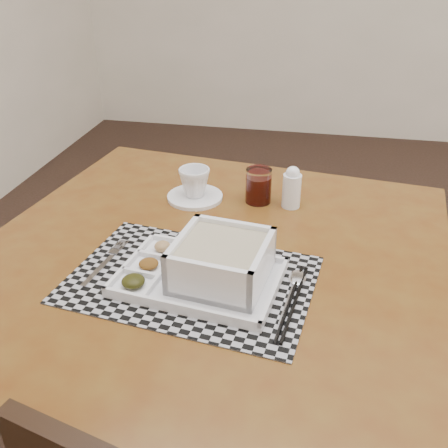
% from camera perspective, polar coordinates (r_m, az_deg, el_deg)
% --- Properties ---
extents(dining_table, '(1.16, 1.16, 0.77)m').
position_cam_1_polar(dining_table, '(1.17, -1.69, -6.38)').
color(dining_table, '#5D2D10').
rests_on(dining_table, ground).
extents(placemat, '(0.53, 0.40, 0.00)m').
position_cam_1_polar(placemat, '(1.03, -3.77, -6.32)').
color(placemat, '#9A9AA1').
rests_on(placemat, dining_table).
extents(serving_tray, '(0.35, 0.26, 0.10)m').
position_cam_1_polar(serving_tray, '(1.00, -1.11, -4.89)').
color(serving_tray, white).
rests_on(serving_tray, placemat).
extents(fork, '(0.04, 0.19, 0.00)m').
position_cam_1_polar(fork, '(1.11, -13.38, -4.10)').
color(fork, silver).
rests_on(fork, placemat).
extents(spoon, '(0.04, 0.18, 0.01)m').
position_cam_1_polar(spoon, '(1.03, 8.23, -6.54)').
color(spoon, silver).
rests_on(spoon, placemat).
extents(chopsticks, '(0.05, 0.24, 0.01)m').
position_cam_1_polar(chopsticks, '(0.97, 7.81, -8.79)').
color(chopsticks, black).
rests_on(chopsticks, placemat).
extents(saucer, '(0.15, 0.15, 0.01)m').
position_cam_1_polar(saucer, '(1.35, -3.33, 3.12)').
color(saucer, white).
rests_on(saucer, dining_table).
extents(cup, '(0.10, 0.10, 0.08)m').
position_cam_1_polar(cup, '(1.33, -3.39, 4.80)').
color(cup, white).
rests_on(cup, saucer).
extents(juice_glass, '(0.07, 0.07, 0.09)m').
position_cam_1_polar(juice_glass, '(1.32, 3.96, 4.24)').
color(juice_glass, white).
rests_on(juice_glass, dining_table).
extents(creamer_bottle, '(0.05, 0.05, 0.11)m').
position_cam_1_polar(creamer_bottle, '(1.30, 7.75, 4.14)').
color(creamer_bottle, white).
rests_on(creamer_bottle, dining_table).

